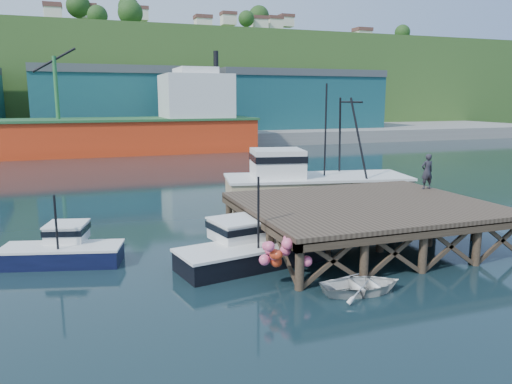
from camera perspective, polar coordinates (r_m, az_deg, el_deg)
name	(u,v)px	position (r m, az deg, el deg)	size (l,w,h in m)	color
ground	(262,254)	(23.84, 0.65, -7.10)	(300.00, 300.00, 0.00)	black
wharf	(366,207)	(25.56, 12.45, -1.63)	(12.00, 10.00, 2.62)	brown
far_quay	(124,134)	(91.83, -14.84, 6.40)	(160.00, 40.00, 2.00)	gray
warehouse_mid	(125,103)	(86.64, -14.72, 9.81)	(28.00, 16.00, 9.00)	#1A5758
warehouse_right	(291,102)	(94.24, 4.05, 10.17)	(30.00, 16.00, 9.00)	#1A5758
cargo_ship	(72,129)	(69.39, -20.30, 6.74)	(55.50, 10.00, 13.75)	#F03B16
hillside	(110,82)	(121.59, -16.37, 12.00)	(220.00, 50.00, 22.00)	#2D511E
boat_navy	(63,249)	(24.05, -21.14, -6.05)	(5.49, 3.53, 3.24)	black
boat_black	(248,248)	(22.26, -0.95, -6.38)	(6.90, 5.73, 4.06)	black
trawler	(313,182)	(33.92, 6.56, 1.13)	(12.91, 6.67, 8.24)	#CAB183
dinghy	(362,285)	(19.60, 12.02, -10.34)	(2.24, 3.14, 0.65)	silver
dockworker	(427,171)	(30.27, 18.97, 2.24)	(0.74, 0.49, 2.03)	#222129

